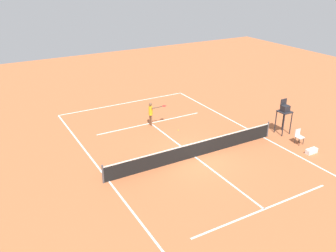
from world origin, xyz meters
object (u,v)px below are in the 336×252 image
at_px(courtside_chair_near, 299,136).
at_px(equipment_bag, 311,151).
at_px(tennis_ball, 178,130).
at_px(umpire_chair, 285,111).
at_px(player_serving, 151,112).

bearing_deg(courtside_chair_near, equipment_bag, 76.19).
relative_size(tennis_ball, umpire_chair, 0.03).
xyz_separation_m(umpire_chair, equipment_bag, (0.61, 3.02, -1.46)).
bearing_deg(player_serving, tennis_ball, 34.59).
xyz_separation_m(tennis_ball, courtside_chair_near, (-5.66, 5.50, 0.50)).
bearing_deg(tennis_ball, equipment_bag, 127.89).
distance_m(player_serving, tennis_ball, 2.33).
distance_m(courtside_chair_near, equipment_bag, 1.44).
bearing_deg(equipment_bag, tennis_ball, -52.11).
bearing_deg(player_serving, umpire_chair, 52.61).
xyz_separation_m(umpire_chair, courtside_chair_near, (0.28, 1.67, -1.07)).
bearing_deg(umpire_chair, equipment_bag, 78.62).
height_order(player_serving, courtside_chair_near, player_serving).
bearing_deg(tennis_ball, umpire_chair, 147.18).
xyz_separation_m(player_serving, tennis_ball, (-1.18, 1.75, -0.99)).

